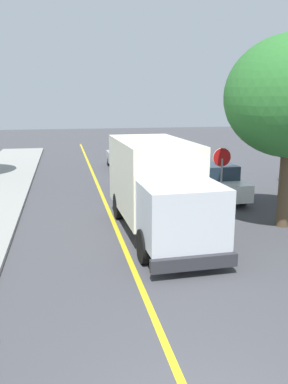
{
  "coord_description": "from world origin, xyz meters",
  "views": [
    {
      "loc": [
        -1.77,
        -4.32,
        4.64
      ],
      "look_at": [
        0.98,
        9.24,
        1.4
      ],
      "focal_mm": 37.31,
      "sensor_mm": 36.0,
      "label": 1
    }
  ],
  "objects_px": {
    "parked_car_near": "(150,175)",
    "parked_car_mid": "(123,157)",
    "parked_van_across": "(215,182)",
    "stop_sign": "(222,167)",
    "box_truck": "(157,184)"
  },
  "relations": [
    {
      "from": "parked_car_near",
      "to": "parked_car_mid",
      "type": "height_order",
      "value": "same"
    },
    {
      "from": "parked_car_mid",
      "to": "parked_van_across",
      "type": "relative_size",
      "value": 1.0
    },
    {
      "from": "parked_car_near",
      "to": "parked_car_mid",
      "type": "relative_size",
      "value": 1.0
    },
    {
      "from": "parked_car_mid",
      "to": "stop_sign",
      "type": "distance_m",
      "value": 11.34
    },
    {
      "from": "box_truck",
      "to": "parked_van_across",
      "type": "relative_size",
      "value": 1.64
    },
    {
      "from": "box_truck",
      "to": "parked_car_mid",
      "type": "height_order",
      "value": "box_truck"
    },
    {
      "from": "box_truck",
      "to": "stop_sign",
      "type": "height_order",
      "value": "box_truck"
    },
    {
      "from": "parked_car_near",
      "to": "parked_car_mid",
      "type": "xyz_separation_m",
      "value": [
        -0.37,
        6.79,
        0.0
      ]
    },
    {
      "from": "stop_sign",
      "to": "parked_car_mid",
      "type": "bearing_deg",
      "value": 103.08
    },
    {
      "from": "box_truck",
      "to": "parked_van_across",
      "type": "bearing_deg",
      "value": 47.9
    },
    {
      "from": "parked_car_mid",
      "to": "stop_sign",
      "type": "height_order",
      "value": "stop_sign"
    },
    {
      "from": "parked_car_near",
      "to": "stop_sign",
      "type": "xyz_separation_m",
      "value": [
        2.19,
        -4.21,
        1.06
      ]
    },
    {
      "from": "parked_van_across",
      "to": "stop_sign",
      "type": "height_order",
      "value": "stop_sign"
    },
    {
      "from": "parked_car_near",
      "to": "parked_van_across",
      "type": "xyz_separation_m",
      "value": [
        2.66,
        -2.36,
        0.0
      ]
    },
    {
      "from": "box_truck",
      "to": "parked_car_mid",
      "type": "xyz_separation_m",
      "value": [
        0.79,
        13.38,
        -0.97
      ]
    }
  ]
}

